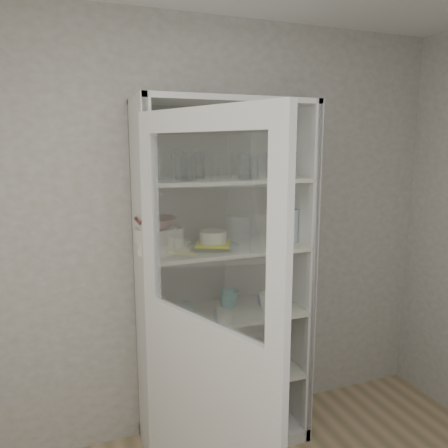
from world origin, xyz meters
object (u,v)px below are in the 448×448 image
object	(u,v)px
goblet_0	(178,162)
teal_jar	(227,299)
cupboard_door	(206,368)
goblet_3	(279,162)
plate_stack_front	(156,247)
glass_platter	(213,246)
goblet_1	(196,164)
yellow_trivet	(213,244)
cream_bowl	(156,234)
cream_dish	(210,371)
grey_bowl_stack	(286,225)
terracotta_bowl	(155,223)
mug_white	(268,302)
mug_teal	(230,298)
goblet_2	(245,162)
white_ramekin	(213,237)
measuring_cups	(172,319)
pantry_cabinet	(220,294)
white_canister	(156,308)
tin_box	(233,369)
mug_blue	(267,301)

from	to	relation	value
goblet_0	teal_jar	distance (m)	0.90
cupboard_door	goblet_3	bearing A→B (deg)	113.27
plate_stack_front	glass_platter	bearing A→B (deg)	1.23
cupboard_door	plate_stack_front	bearing A→B (deg)	165.23
goblet_1	yellow_trivet	size ratio (longest dim) A/B	0.83
cream_bowl	cream_dish	bearing A→B (deg)	-0.42
cream_bowl	grey_bowl_stack	bearing A→B (deg)	1.59
terracotta_bowl	mug_white	distance (m)	0.84
goblet_0	cream_dish	xyz separation A→B (m)	(0.15, -0.10, -1.26)
grey_bowl_stack	mug_teal	xyz separation A→B (m)	(-0.35, 0.06, -0.45)
goblet_1	goblet_2	world-z (taller)	goblet_2
terracotta_bowl	white_ramekin	world-z (taller)	terracotta_bowl
plate_stack_front	glass_platter	world-z (taller)	plate_stack_front
goblet_2	mug_teal	distance (m)	0.84
measuring_cups	teal_jar	bearing A→B (deg)	17.59
goblet_3	terracotta_bowl	bearing A→B (deg)	-170.30
pantry_cabinet	white_ramekin	xyz separation A→B (m)	(-0.07, -0.08, 0.39)
plate_stack_front	yellow_trivet	size ratio (longest dim) A/B	1.09
goblet_3	mug_white	distance (m)	0.87
white_ramekin	mug_white	xyz separation A→B (m)	(0.32, -0.07, -0.41)
cream_bowl	teal_jar	distance (m)	0.65
goblet_3	cupboard_door	bearing A→B (deg)	-134.50
cupboard_door	grey_bowl_stack	bearing A→B (deg)	108.43
goblet_0	plate_stack_front	bearing A→B (deg)	-148.88
goblet_2	white_canister	bearing A→B (deg)	-170.69
white_ramekin	white_canister	xyz separation A→B (m)	(-0.34, 0.04, -0.40)
goblet_1	terracotta_bowl	size ratio (longest dim) A/B	0.68
goblet_3	yellow_trivet	xyz separation A→B (m)	(-0.48, -0.13, -0.45)
pantry_cabinet	measuring_cups	distance (m)	0.37
cream_bowl	mug_teal	world-z (taller)	cream_bowl
glass_platter	grey_bowl_stack	xyz separation A→B (m)	(0.48, 0.02, 0.09)
tin_box	terracotta_bowl	bearing A→B (deg)	178.63
mug_white	teal_jar	bearing A→B (deg)	155.44
grey_bowl_stack	tin_box	size ratio (longest dim) A/B	1.07
goblet_0	measuring_cups	bearing A→B (deg)	-122.31
teal_jar	tin_box	distance (m)	0.43
cream_dish	mug_white	bearing A→B (deg)	-10.18
cream_bowl	mug_teal	distance (m)	0.66
mug_blue	mug_teal	distance (m)	0.23
plate_stack_front	teal_jar	bearing A→B (deg)	10.13
mug_teal	mug_white	distance (m)	0.24
goblet_2	cream_dish	xyz separation A→B (m)	(-0.28, -0.14, -1.24)
pantry_cabinet	cream_dish	distance (m)	0.46
goblet_2	mug_white	bearing A→B (deg)	-71.53
goblet_2	measuring_cups	size ratio (longest dim) A/B	1.50
plate_stack_front	grey_bowl_stack	bearing A→B (deg)	1.59
mug_white	white_canister	size ratio (longest dim) A/B	0.85
goblet_1	terracotta_bowl	bearing A→B (deg)	-155.62
pantry_cabinet	goblet_3	distance (m)	0.90
cupboard_door	white_ramekin	world-z (taller)	cupboard_door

